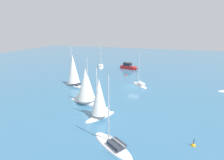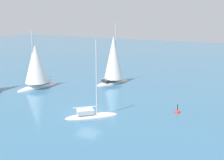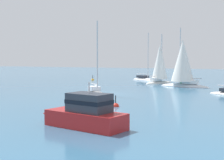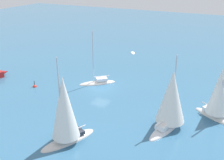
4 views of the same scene
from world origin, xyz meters
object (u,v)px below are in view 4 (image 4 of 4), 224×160
at_px(sloop, 171,102).
at_px(sloop_1, 98,82).
at_px(ketch, 65,112).
at_px(mooring_buoy, 35,87).
at_px(ketch_1, 218,96).
at_px(tender, 133,53).

bearing_deg(sloop, sloop_1, 74.40).
xyz_separation_m(ketch, mooring_buoy, (-12.52, 9.40, -3.36)).
bearing_deg(ketch_1, sloop_1, -159.26).
height_order(tender, sloop_1, sloop_1).
relative_size(sloop_1, mooring_buoy, 6.78).
distance_m(ketch, sloop_1, 15.89).
bearing_deg(sloop, ketch, 144.56).
bearing_deg(sloop, mooring_buoy, 98.09).
relative_size(ketch, mooring_buoy, 7.53).
relative_size(sloop, tender, 3.82).
bearing_deg(ketch, tender, -146.07).
bearing_deg(sloop_1, ketch, 66.12).
height_order(tender, ketch_1, ketch_1).
relative_size(sloop, sloop_1, 1.02).
xyz_separation_m(sloop, mooring_buoy, (-21.05, 1.92, -3.08)).
bearing_deg(ketch, sloop_1, -139.31).
height_order(ketch, tender, ketch).
bearing_deg(tender, ketch_1, -164.19).
xyz_separation_m(tender, ketch_1, (19.17, -20.54, 2.86)).
xyz_separation_m(sloop, ketch_1, (4.32, 4.42, -0.23)).
bearing_deg(ketch_1, mooring_buoy, -144.23).
height_order(sloop, tender, sloop).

